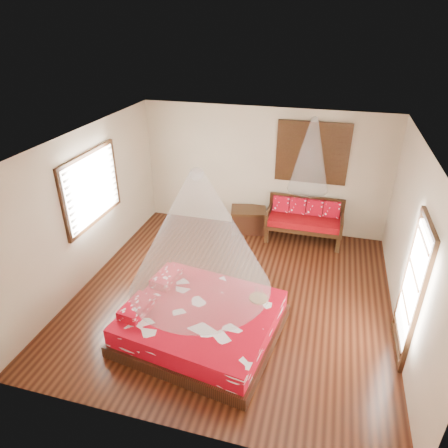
# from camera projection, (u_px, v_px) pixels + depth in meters

# --- Properties ---
(room) EXTENTS (5.54, 5.54, 2.84)m
(room) POSITION_uv_depth(u_px,v_px,m) (234.00, 226.00, 6.57)
(room) COLOR black
(room) RESTS_ON ground
(bed) EXTENTS (2.55, 2.37, 0.65)m
(bed) POSITION_uv_depth(u_px,v_px,m) (200.00, 322.00, 6.22)
(bed) COLOR black
(bed) RESTS_ON floor
(daybed) EXTENTS (1.65, 0.73, 0.94)m
(daybed) POSITION_uv_depth(u_px,v_px,m) (305.00, 218.00, 8.77)
(daybed) COLOR black
(daybed) RESTS_ON floor
(storage_chest) EXTENTS (0.89, 0.73, 0.54)m
(storage_chest) POSITION_uv_depth(u_px,v_px,m) (248.00, 220.00, 9.25)
(storage_chest) COLOR black
(storage_chest) RESTS_ON floor
(shutter_panel) EXTENTS (1.52, 0.06, 1.32)m
(shutter_panel) POSITION_uv_depth(u_px,v_px,m) (312.00, 153.00, 8.42)
(shutter_panel) COLOR black
(shutter_panel) RESTS_ON wall_back
(window_left) EXTENTS (0.10, 1.74, 1.34)m
(window_left) POSITION_uv_depth(u_px,v_px,m) (92.00, 188.00, 7.24)
(window_left) COLOR black
(window_left) RESTS_ON wall_left
(glazed_door) EXTENTS (0.08, 1.02, 2.16)m
(glazed_door) POSITION_uv_depth(u_px,v_px,m) (411.00, 291.00, 5.58)
(glazed_door) COLOR black
(glazed_door) RESTS_ON floor
(wine_tray) EXTENTS (0.30, 0.30, 0.24)m
(wine_tray) POSITION_uv_depth(u_px,v_px,m) (259.00, 296.00, 6.29)
(wine_tray) COLOR brown
(wine_tray) RESTS_ON bed
(mosquito_net_main) EXTENTS (2.07, 2.07, 1.80)m
(mosquito_net_main) POSITION_uv_depth(u_px,v_px,m) (199.00, 233.00, 5.47)
(mosquito_net_main) COLOR white
(mosquito_net_main) RESTS_ON ceiling
(mosquito_net_daybed) EXTENTS (0.83, 0.83, 1.50)m
(mosquito_net_daybed) POSITION_uv_depth(u_px,v_px,m) (311.00, 155.00, 7.97)
(mosquito_net_daybed) COLOR white
(mosquito_net_daybed) RESTS_ON ceiling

